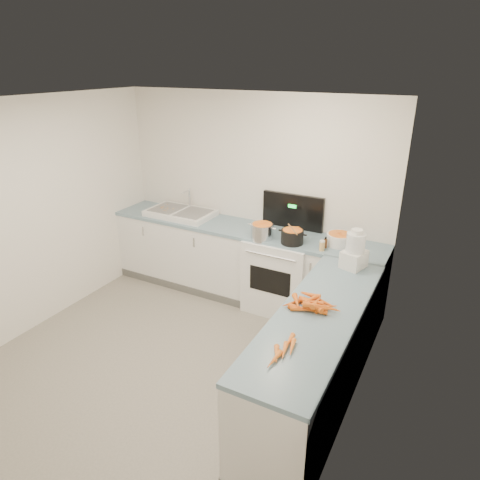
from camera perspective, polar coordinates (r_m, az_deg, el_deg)
The scene contains 19 objects.
floor at distance 4.45m, azimuth -10.58°, elevation -16.84°, with size 3.50×4.00×0.00m, color gray, non-canonical shape.
ceiling at distance 3.47m, azimuth -13.64°, elevation 17.06°, with size 3.50×4.00×0.00m, color white, non-canonical shape.
wall_back at distance 5.36m, azimuth 1.70°, elevation 5.84°, with size 3.50×2.50×0.00m, color white, non-canonical shape.
wall_left at distance 5.04m, azimuth -27.54°, elevation 2.07°, with size 4.00×2.50×0.00m, color white, non-canonical shape.
wall_right at distance 3.08m, azimuth 14.52°, elevation -8.48°, with size 4.00×2.50×0.00m, color white, non-canonical shape.
counter_back at distance 5.40m, azimuth 0.18°, elevation -2.93°, with size 3.50×0.62×0.94m.
counter_right at distance 3.81m, azimuth 10.01°, elevation -15.45°, with size 0.62×2.20×0.94m.
stove at distance 5.17m, azimuth 5.51°, elevation -4.18°, with size 0.76×0.65×1.36m.
sink at distance 5.65m, azimuth -7.92°, elevation 3.61°, with size 0.86×0.52×0.31m.
steel_pot at distance 4.87m, azimuth 2.96°, elevation 1.10°, with size 0.26×0.26×0.19m, color silver.
black_pot at distance 4.75m, azimuth 6.98°, elevation 0.33°, with size 0.25×0.25×0.18m, color black.
wooden_spoon at distance 4.72m, azimuth 7.03°, elevation 1.44°, with size 0.01×0.01×0.33m, color #AD7A47.
mixing_bowl at distance 4.80m, azimuth 13.11°, elevation 0.07°, with size 0.28×0.28×0.13m, color white.
extract_bottle at distance 4.70m, azimuth 11.32°, elevation -0.45°, with size 0.04×0.04×0.10m, color #593319.
spice_jar at distance 4.63m, azimuth 10.87°, elevation -0.82°, with size 0.06×0.06×0.10m, color #E5B266.
food_processor at distance 4.28m, azimuth 15.05°, elevation -1.46°, with size 0.25×0.28×0.40m.
carrot_pile at distance 3.57m, azimuth 9.57°, elevation -8.46°, with size 0.46×0.31×0.09m.
peeled_carrots at distance 3.06m, azimuth 5.79°, elevation -14.45°, with size 0.16×0.42×0.04m.
peelings at distance 5.75m, azimuth -9.81°, elevation 4.26°, with size 0.21×0.25×0.01m.
Camera 1 is at (2.27, -2.60, 2.81)m, focal length 32.00 mm.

